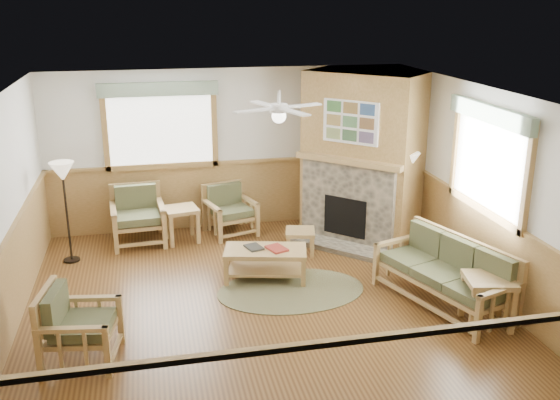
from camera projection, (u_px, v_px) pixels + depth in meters
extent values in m
cube|color=brown|center=(261.00, 302.00, 8.13)|extent=(6.00, 6.00, 0.01)
cube|color=white|center=(259.00, 94.00, 7.29)|extent=(6.00, 6.00, 0.01)
cube|color=silver|center=(228.00, 149.00, 10.50)|extent=(6.00, 0.02, 2.70)
cube|color=silver|center=(329.00, 321.00, 4.92)|extent=(6.00, 0.02, 2.70)
cube|color=silver|center=(2.00, 221.00, 7.11)|extent=(0.02, 6.00, 2.70)
cube|color=silver|center=(481.00, 189.00, 8.31)|extent=(0.02, 6.00, 2.70)
cylinder|color=brown|center=(291.00, 290.00, 8.44)|extent=(2.39, 2.39, 0.01)
cube|color=maroon|center=(277.00, 247.00, 8.63)|extent=(0.31, 0.36, 0.03)
cube|color=#262520|center=(254.00, 246.00, 8.68)|extent=(0.27, 0.32, 0.03)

